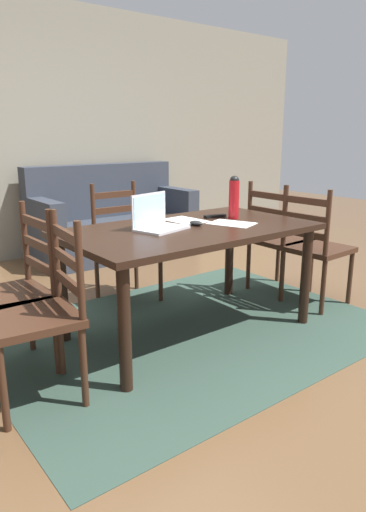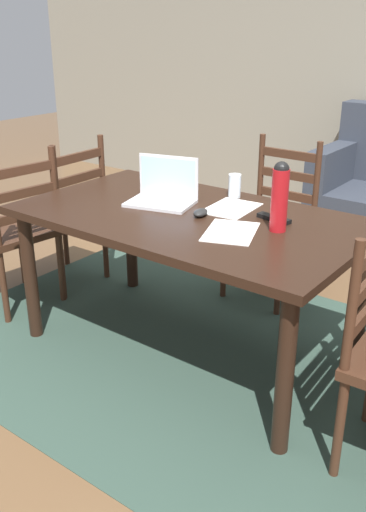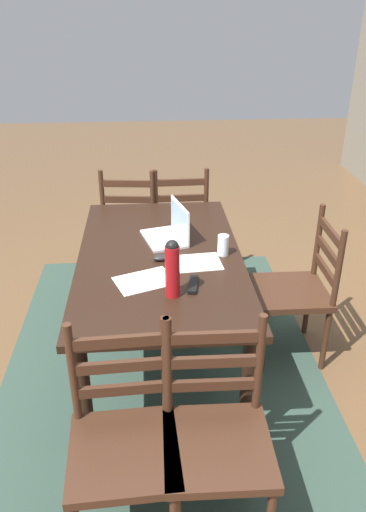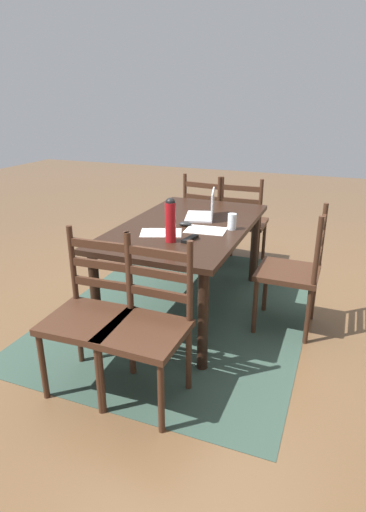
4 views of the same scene
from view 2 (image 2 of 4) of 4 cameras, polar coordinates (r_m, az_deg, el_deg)
name	(u,v)px [view 2 (image 2 of 4)]	position (r m, az deg, el deg)	size (l,w,h in m)	color
ground_plane	(189,348)	(3.01, 0.56, -9.23)	(14.00, 14.00, 0.00)	brown
area_rug	(189,347)	(3.01, 0.56, -9.19)	(2.67, 1.96, 0.01)	#2D4238
dining_table	(189,231)	(2.72, 0.61, 2.53)	(1.65, 0.95, 0.74)	black
chair_far_head	(272,223)	(3.46, 9.00, 3.35)	(0.45, 0.45, 0.95)	#3D2316
chair_left_near	(15,231)	(3.42, -16.60, 2.41)	(0.49, 0.49, 0.95)	#3D2316
chair_left_far	(65,215)	(3.64, -11.81, 4.11)	(0.45, 0.45, 0.95)	#3D2316
laptop	(164,191)	(2.86, -1.94, 6.56)	(0.37, 0.30, 0.23)	silver
water_bottle	(280,195)	(2.46, 9.73, 6.04)	(0.07, 0.07, 0.31)	#A81419
drinking_glass	(235,186)	(2.95, 5.22, 7.06)	(0.07, 0.07, 0.12)	silver
computer_mouse	(201,213)	(2.66, 1.78, 4.40)	(0.06, 0.10, 0.03)	black
tv_remote	(274,218)	(2.63, 9.15, 3.77)	(0.04, 0.17, 0.02)	black
paper_stack_left	(231,208)	(2.78, 4.87, 4.83)	(0.21, 0.30, 0.00)	white
paper_stack_right	(231,232)	(2.46, 4.84, 2.45)	(0.21, 0.30, 0.00)	white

